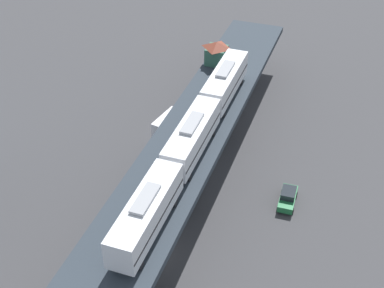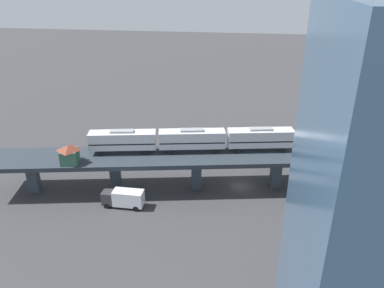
{
  "view_description": "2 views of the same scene",
  "coord_description": "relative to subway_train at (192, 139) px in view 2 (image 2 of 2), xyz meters",
  "views": [
    {
      "loc": [
        -23.36,
        31.41,
        43.94
      ],
      "look_at": [
        0.36,
        -9.35,
        8.48
      ],
      "focal_mm": 50.0,
      "sensor_mm": 36.0,
      "label": 1
    },
    {
      "loc": [
        62.09,
        -0.25,
        37.17
      ],
      "look_at": [
        0.36,
        -9.35,
        8.48
      ],
      "focal_mm": 35.0,
      "sensor_mm": 36.0,
      "label": 2
    }
  ],
  "objects": [
    {
      "name": "subway_train",
      "position": [
        0.0,
        0.0,
        0.0
      ],
      "size": [
        9.71,
        37.07,
        4.45
      ],
      "color": "silver",
      "rests_on": "elevated_viaduct"
    },
    {
      "name": "street_lamp",
      "position": [
        -12.62,
        23.21,
        -5.41
      ],
      "size": [
        0.44,
        0.44,
        6.94
      ],
      "color": "black",
      "rests_on": "ground"
    },
    {
      "name": "street_car_white",
      "position": [
        -9.92,
        13.49,
        -8.58
      ],
      "size": [
        3.48,
        4.75,
        1.89
      ],
      "color": "silver",
      "rests_on": "ground"
    },
    {
      "name": "street_car_silver",
      "position": [
        -9.42,
        27.77,
        -8.58
      ],
      "size": [
        3.18,
        4.75,
        1.89
      ],
      "color": "#B7BABF",
      "rests_on": "ground"
    },
    {
      "name": "elevated_viaduct",
      "position": [
        -0.33,
        9.19,
        -3.51
      ],
      "size": [
        25.47,
        91.95,
        6.98
      ],
      "color": "#283039",
      "rests_on": "ground"
    },
    {
      "name": "delivery_truck",
      "position": [
        9.34,
        -10.57,
        -7.76
      ],
      "size": [
        2.43,
        7.22,
        3.2
      ],
      "color": "#333338",
      "rests_on": "ground"
    },
    {
      "name": "signal_hut",
      "position": [
        7.72,
        -20.24,
        -0.74
      ],
      "size": [
        3.77,
        3.77,
        3.4
      ],
      "color": "#33604C",
      "rests_on": "elevated_viaduct"
    },
    {
      "name": "ground_plane",
      "position": [
        -0.36,
        9.35,
        -9.52
      ],
      "size": [
        400.0,
        400.0,
        0.0
      ],
      "primitive_type": "plane",
      "color": "#38383A"
    },
    {
      "name": "street_car_green",
      "position": [
        -10.04,
        -5.33,
        -8.58
      ],
      "size": [
        2.74,
        4.69,
        1.89
      ],
      "color": "#1E6638",
      "rests_on": "ground"
    }
  ]
}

